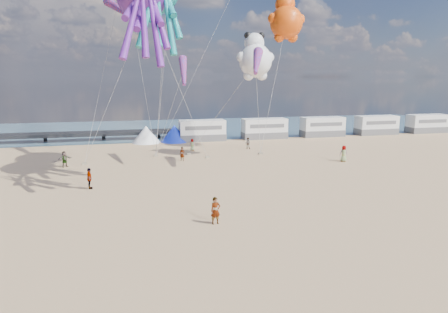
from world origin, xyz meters
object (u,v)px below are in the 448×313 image
standing_person (216,211)px  windsock_left (117,7)px  beachgoer_4 (65,159)px  beachgoer_6 (344,154)px  motorhome_0 (202,130)px  tent_white (146,134)px  tent_blue (175,133)px  kite_panda (255,61)px  sandbag_e (156,156)px  motorhome_1 (264,129)px  motorhome_2 (322,127)px  beachgoer_3 (89,178)px  sandbag_b (207,157)px  kite_teddy_orange (286,23)px  sandbag_c (260,153)px  beachgoer_1 (248,143)px  motorhome_4 (427,124)px  sandbag_d (189,154)px  sandbag_a (85,164)px  windsock_mid (257,62)px  beachgoer_5 (182,154)px  windsock_right (183,71)px  motorhome_3 (376,125)px  beachgoer_0 (192,145)px

standing_person → windsock_left: bearing=98.1°
beachgoer_4 → beachgoer_6: (29.35, -4.17, 0.06)m
motorhome_0 → tent_white: 8.01m
tent_blue → kite_panda: (7.57, -13.66, 9.65)m
motorhome_0 → sandbag_e: size_ratio=13.20×
beachgoer_6 → kite_panda: kite_panda is taller
motorhome_1 → tent_white: size_ratio=1.65×
motorhome_2 → beachgoer_3: (-32.60, -22.94, -0.61)m
beachgoer_4 → sandbag_b: 15.22m
tent_blue → kite_teddy_orange: 21.48m
beachgoer_3 → beachgoer_4: bearing=13.1°
beachgoer_4 → sandbag_c: 21.90m
beachgoer_1 → beachgoer_4: bearing=37.2°
beachgoer_1 → windsock_left: bearing=35.3°
motorhome_4 → beachgoer_3: motorhome_4 is taller
beachgoer_6 → sandbag_d: beachgoer_6 is taller
sandbag_c → sandbag_a: bearing=-176.3°
motorhome_0 → tent_blue: motorhome_0 is taller
motorhome_0 → motorhome_4: bearing=0.0°
kite_teddy_orange → windsock_mid: size_ratio=1.29×
beachgoer_5 → kite_panda: (8.26, -0.13, 10.08)m
beachgoer_6 → sandbag_b: bearing=-5.4°
sandbag_e → beachgoer_5: bearing=-49.7°
beachgoer_5 → windsock_left: 16.75m
beachgoer_3 → beachgoer_6: same height
tent_blue → windsock_right: 17.45m
tent_blue → sandbag_e: tent_blue is taller
beachgoer_5 → kite_teddy_orange: (13.12, 3.33, 14.67)m
motorhome_3 → standing_person: motorhome_3 is taller
tent_white → kite_panda: kite_panda is taller
windsock_mid → sandbag_b: bearing=140.6°
kite_teddy_orange → windsock_right: (-13.02, -5.04, -5.74)m
beachgoer_4 → kite_teddy_orange: size_ratio=0.25×
windsock_left → windsock_right: 9.78m
beachgoer_0 → beachgoer_5: size_ratio=0.97×
motorhome_0 → beachgoer_4: 21.75m
beachgoer_6 → windsock_mid: windsock_mid is taller
motorhome_4 → sandbag_e: bearing=-167.1°
motorhome_1 → windsock_mid: windsock_mid is taller
motorhome_4 → windsock_left: 52.39m
sandbag_c → beachgoer_0: bearing=149.8°
motorhome_0 → beachgoer_6: bearing=-55.1°
motorhome_4 → motorhome_0: bearing=180.0°
tent_white → windsock_right: size_ratio=0.72×
sandbag_e → windsock_right: windsock_right is taller
standing_person → kite_teddy_orange: kite_teddy_orange is taller
beachgoer_4 → sandbag_e: beachgoer_4 is taller
motorhome_0 → beachgoer_6: size_ratio=3.72×
beachgoer_5 → sandbag_c: 9.80m
beachgoer_1 → sandbag_d: bearing=37.6°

